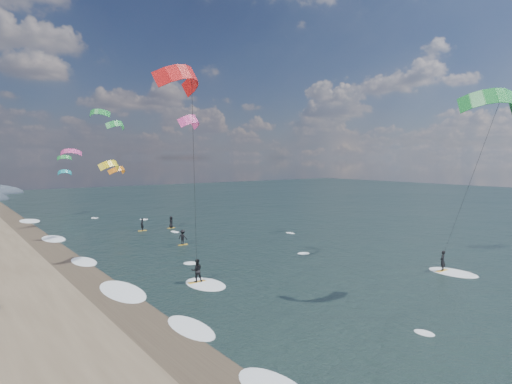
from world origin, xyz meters
TOP-DOWN VIEW (x-y plane):
  - ground at (0.00, 0.00)m, footprint 260.00×260.00m
  - wet_sand_strip at (-12.00, 10.00)m, footprint 3.00×240.00m
  - kitesurfer_near_a at (9.87, -0.96)m, footprint 7.90×9.01m
  - kitesurfer_near_b at (-7.93, 9.34)m, footprint 7.19×9.21m
  - far_kitesurfers at (1.46, 32.94)m, footprint 5.19×12.54m
  - bg_kite_field at (-0.29, 55.39)m, footprint 12.79×69.40m
  - shoreline_surf at (-10.80, 14.75)m, footprint 2.40×79.40m

SIDE VIEW (x-z plane):
  - ground at x=0.00m, z-range 0.00..0.00m
  - shoreline_surf at x=-10.80m, z-range -0.06..0.06m
  - wet_sand_strip at x=-12.00m, z-range 0.00..0.01m
  - far_kitesurfers at x=1.46m, z-range -0.01..1.70m
  - kitesurfer_near_b at x=-7.93m, z-range 2.61..18.29m
  - bg_kite_field at x=-0.29m, z-range 5.65..16.61m
  - kitesurfer_near_a at x=9.87m, z-range 3.77..18.68m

